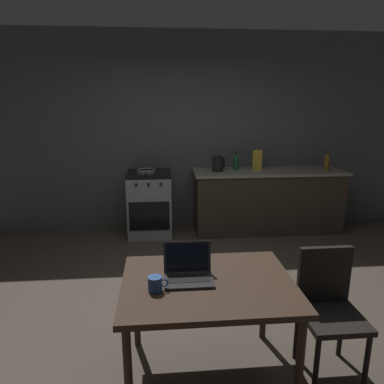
# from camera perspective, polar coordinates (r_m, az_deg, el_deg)

# --- Properties ---
(ground_plane) EXTENTS (12.00, 12.00, 0.00)m
(ground_plane) POSITION_cam_1_polar(r_m,az_deg,el_deg) (3.48, 1.16, -18.19)
(ground_plane) COLOR #473D33
(back_wall) EXTENTS (6.40, 0.10, 2.81)m
(back_wall) POSITION_cam_1_polar(r_m,az_deg,el_deg) (5.32, 1.70, 9.40)
(back_wall) COLOR #484D4E
(back_wall) RESTS_ON ground_plane
(kitchen_counter) EXTENTS (2.16, 0.64, 0.90)m
(kitchen_counter) POSITION_cam_1_polar(r_m,az_deg,el_deg) (5.34, 11.87, -1.31)
(kitchen_counter) COLOR #382D23
(kitchen_counter) RESTS_ON ground_plane
(stove_oven) EXTENTS (0.60, 0.62, 0.90)m
(stove_oven) POSITION_cam_1_polar(r_m,az_deg,el_deg) (5.12, -6.74, -1.83)
(stove_oven) COLOR gray
(stove_oven) RESTS_ON ground_plane
(dining_table) EXTENTS (1.13, 0.86, 0.73)m
(dining_table) POSITION_cam_1_polar(r_m,az_deg,el_deg) (2.45, 2.55, -15.55)
(dining_table) COLOR #332319
(dining_table) RESTS_ON ground_plane
(chair) EXTENTS (0.40, 0.40, 0.88)m
(chair) POSITION_cam_1_polar(r_m,az_deg,el_deg) (2.77, 20.90, -16.20)
(chair) COLOR black
(chair) RESTS_ON ground_plane
(laptop) EXTENTS (0.32, 0.26, 0.23)m
(laptop) POSITION_cam_1_polar(r_m,az_deg,el_deg) (2.43, -0.60, -12.66)
(laptop) COLOR #232326
(laptop) RESTS_ON dining_table
(electric_kettle) EXTENTS (0.18, 0.16, 0.22)m
(electric_kettle) POSITION_cam_1_polar(r_m,az_deg,el_deg) (5.05, 4.13, 4.49)
(electric_kettle) COLOR black
(electric_kettle) RESTS_ON kitchen_counter
(bottle) EXTENTS (0.07, 0.07, 0.27)m
(bottle) POSITION_cam_1_polar(r_m,az_deg,el_deg) (5.47, 20.65, 4.62)
(bottle) COLOR #8C601E
(bottle) RESTS_ON kitchen_counter
(frying_pan) EXTENTS (0.26, 0.44, 0.05)m
(frying_pan) POSITION_cam_1_polar(r_m,az_deg,el_deg) (4.98, -7.32, 3.34)
(frying_pan) COLOR gray
(frying_pan) RESTS_ON stove_oven
(coffee_mug) EXTENTS (0.13, 0.09, 0.10)m
(coffee_mug) POSITION_cam_1_polar(r_m,az_deg,el_deg) (2.30, -5.85, -14.33)
(coffee_mug) COLOR #264C8C
(coffee_mug) RESTS_ON dining_table
(cereal_box) EXTENTS (0.13, 0.05, 0.29)m
(cereal_box) POSITION_cam_1_polar(r_m,az_deg,el_deg) (5.19, 10.31, 5.01)
(cereal_box) COLOR gold
(cereal_box) RESTS_ON kitchen_counter
(bottle_b) EXTENTS (0.07, 0.07, 0.25)m
(bottle_b) POSITION_cam_1_polar(r_m,az_deg,el_deg) (5.18, 7.06, 4.80)
(bottle_b) COLOR #19592D
(bottle_b) RESTS_ON kitchen_counter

